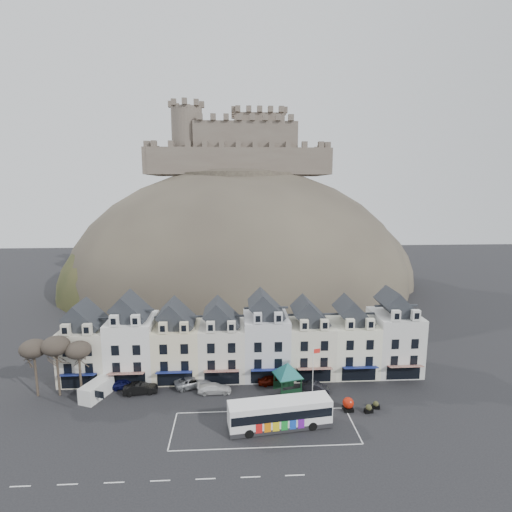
{
  "coord_description": "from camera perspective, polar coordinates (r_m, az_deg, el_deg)",
  "views": [
    {
      "loc": [
        -1.45,
        -42.66,
        28.86
      ],
      "look_at": [
        2.3,
        24.0,
        17.18
      ],
      "focal_mm": 28.0,
      "sensor_mm": 36.0,
      "label": 1
    }
  ],
  "objects": [
    {
      "name": "ground",
      "position": [
        51.52,
        -1.15,
        -24.14
      ],
      "size": [
        300.0,
        300.0,
        0.0
      ],
      "primitive_type": "plane",
      "color": "black",
      "rests_on": "ground"
    },
    {
      "name": "coach_bay_markings",
      "position": [
        52.66,
        1.16,
        -23.31
      ],
      "size": [
        22.0,
        7.5,
        0.01
      ],
      "primitive_type": "cube",
      "color": "silver",
      "rests_on": "ground"
    },
    {
      "name": "townhouse_terrace",
      "position": [
        63.2,
        -1.57,
        -11.97
      ],
      "size": [
        54.4,
        9.35,
        11.8
      ],
      "color": "beige",
      "rests_on": "ground"
    },
    {
      "name": "castle_hill",
      "position": [
        115.29,
        -1.78,
        -4.52
      ],
      "size": [
        100.0,
        76.0,
        68.0
      ],
      "color": "#38322C",
      "rests_on": "ground"
    },
    {
      "name": "castle",
      "position": [
        119.15,
        -2.35,
        15.37
      ],
      "size": [
        50.2,
        22.2,
        22.0
      ],
      "color": "brown",
      "rests_on": "ground"
    },
    {
      "name": "tree_left_far",
      "position": [
        63.77,
        -29.21,
        -11.54
      ],
      "size": [
        3.61,
        3.61,
        8.24
      ],
      "color": "#31291F",
      "rests_on": "ground"
    },
    {
      "name": "tree_left_mid",
      "position": [
        62.42,
        -26.71,
        -11.45
      ],
      "size": [
        3.78,
        3.78,
        8.64
      ],
      "color": "#31291F",
      "rests_on": "ground"
    },
    {
      "name": "tree_left_near",
      "position": [
        61.54,
        -24.04,
        -12.23
      ],
      "size": [
        3.43,
        3.43,
        7.84
      ],
      "color": "#31291F",
      "rests_on": "ground"
    },
    {
      "name": "bus",
      "position": [
        51.76,
        3.42,
        -21.42
      ],
      "size": [
        12.74,
        4.54,
        3.52
      ],
      "rotation": [
        0.0,
        0.0,
        0.13
      ],
      "color": "#262628",
      "rests_on": "ground"
    },
    {
      "name": "bus_shelter",
      "position": [
        58.47,
        4.55,
        -15.84
      ],
      "size": [
        6.83,
        6.83,
        4.48
      ],
      "rotation": [
        0.0,
        0.0,
        0.26
      ],
      "color": "black",
      "rests_on": "ground"
    },
    {
      "name": "red_buoy",
      "position": [
        56.67,
        13.03,
        -19.9
      ],
      "size": [
        1.45,
        1.45,
        1.79
      ],
      "rotation": [
        0.0,
        0.0,
        0.06
      ],
      "color": "black",
      "rests_on": "ground"
    },
    {
      "name": "flagpole",
      "position": [
        57.61,
        8.22,
        -15.65
      ],
      "size": [
        1.01,
        0.3,
        7.16
      ],
      "rotation": [
        0.0,
        0.0,
        0.23
      ],
      "color": "silver",
      "rests_on": "ground"
    },
    {
      "name": "white_van",
      "position": [
        62.19,
        -21.81,
        -17.32
      ],
      "size": [
        3.77,
        5.35,
        2.24
      ],
      "rotation": [
        0.0,
        0.0,
        -0.37
      ],
      "color": "white",
      "rests_on": "ground"
    },
    {
      "name": "planter_west",
      "position": [
        58.16,
        16.74,
        -19.72
      ],
      "size": [
        1.11,
        0.72,
        1.03
      ],
      "rotation": [
        0.0,
        0.0,
        -0.19
      ],
      "color": "black",
      "rests_on": "ground"
    },
    {
      "name": "planter_east",
      "position": [
        57.02,
        15.8,
        -20.26
      ],
      "size": [
        1.18,
        0.78,
        1.12
      ],
      "rotation": [
        0.0,
        0.0,
        0.14
      ],
      "color": "black",
      "rests_on": "ground"
    },
    {
      "name": "car_navy",
      "position": [
        63.51,
        -18.23,
        -16.89
      ],
      "size": [
        4.51,
        2.28,
        1.47
      ],
      "primitive_type": "imported",
      "rotation": [
        0.0,
        0.0,
        1.7
      ],
      "color": "#0C0E3D",
      "rests_on": "ground"
    },
    {
      "name": "car_black",
      "position": [
        61.4,
        -16.18,
        -17.71
      ],
      "size": [
        4.91,
        2.29,
        1.56
      ],
      "primitive_type": "imported",
      "rotation": [
        0.0,
        0.0,
        1.71
      ],
      "color": "black",
      "rests_on": "ground"
    },
    {
      "name": "car_silver",
      "position": [
        61.77,
        -8.96,
        -17.27
      ],
      "size": [
        5.87,
        4.26,
        1.5
      ],
      "primitive_type": "imported",
      "rotation": [
        0.0,
        0.0,
        1.94
      ],
      "color": "#929498",
      "rests_on": "ground"
    },
    {
      "name": "car_white",
      "position": [
        59.72,
        -5.97,
        -18.28
      ],
      "size": [
        4.82,
        2.07,
        1.38
      ],
      "primitive_type": "imported",
      "rotation": [
        0.0,
        0.0,
        1.6
      ],
      "color": "silver",
      "rests_on": "ground"
    },
    {
      "name": "car_maroon",
      "position": [
        61.71,
        2.36,
        -17.19
      ],
      "size": [
        4.52,
        2.17,
        1.49
      ],
      "primitive_type": "imported",
      "rotation": [
        0.0,
        0.0,
        1.67
      ],
      "color": "#4C0C04",
      "rests_on": "ground"
    },
    {
      "name": "car_charcoal",
      "position": [
        60.39,
        8.52,
        -18.03
      ],
      "size": [
        4.23,
        2.51,
        1.32
      ],
      "primitive_type": "imported",
      "rotation": [
        0.0,
        0.0,
        1.27
      ],
      "color": "black",
      "rests_on": "ground"
    }
  ]
}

